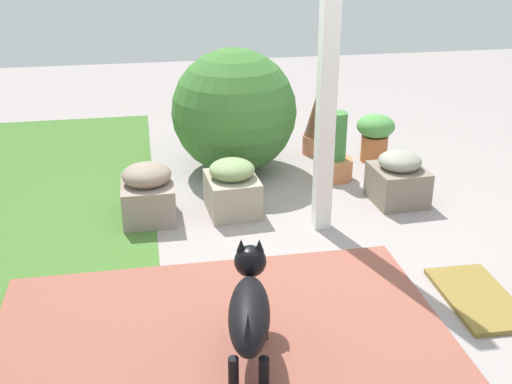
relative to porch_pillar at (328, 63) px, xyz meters
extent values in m
plane|color=gray|center=(-0.22, 0.17, -1.18)|extent=(12.00, 12.00, 0.00)
cube|color=brown|center=(-1.30, 0.87, -1.17)|extent=(1.80, 2.40, 0.02)
cube|color=white|center=(0.00, 0.00, 0.00)|extent=(0.11, 0.11, 2.35)
cube|color=gray|center=(0.31, -0.70, -1.04)|extent=(0.44, 0.40, 0.28)
ellipsoid|color=gray|center=(0.31, -0.70, -0.84)|extent=(0.33, 0.33, 0.15)
cube|color=#A19781|center=(0.35, 0.59, -1.04)|extent=(0.47, 0.39, 0.28)
ellipsoid|color=#7C955C|center=(0.35, 0.59, -0.84)|extent=(0.34, 0.34, 0.15)
cube|color=gray|center=(0.35, 1.21, -1.04)|extent=(0.45, 0.38, 0.28)
ellipsoid|color=gray|center=(0.35, 1.21, -0.83)|extent=(0.36, 0.36, 0.16)
sphere|color=#3A6F2E|center=(1.20, 0.44, -0.65)|extent=(1.06, 1.06, 1.06)
cylinder|color=#BD6D4D|center=(1.48, -0.35, -1.09)|extent=(0.22, 0.22, 0.18)
cone|color=brown|center=(1.48, -0.35, -0.82)|extent=(0.20, 0.20, 0.37)
cylinder|color=#BD7047|center=(0.84, -0.36, -1.09)|extent=(0.29, 0.29, 0.18)
cylinder|color=#3B7A37|center=(0.84, -0.36, -0.80)|extent=(0.16, 0.16, 0.40)
cylinder|color=#BA6538|center=(1.19, -0.83, -1.06)|extent=(0.24, 0.24, 0.24)
ellipsoid|color=#4F9545|center=(1.19, -0.83, -0.85)|extent=(0.34, 0.34, 0.20)
ellipsoid|color=black|center=(-1.42, 0.76, -0.88)|extent=(0.63, 0.31, 0.22)
sphere|color=black|center=(-1.07, 0.70, -0.79)|extent=(0.17, 0.17, 0.17)
cone|color=black|center=(-1.06, 0.74, -0.70)|extent=(0.05, 0.05, 0.07)
cone|color=black|center=(-1.08, 0.65, -0.70)|extent=(0.05, 0.05, 0.07)
cylinder|color=black|center=(-1.22, 0.80, -1.09)|extent=(0.05, 0.05, 0.18)
cylinder|color=black|center=(-1.25, 0.66, -1.09)|extent=(0.05, 0.05, 0.18)
cylinder|color=black|center=(-1.59, 0.87, -1.09)|extent=(0.05, 0.05, 0.18)
cylinder|color=black|center=(-1.62, 0.73, -1.09)|extent=(0.05, 0.05, 0.18)
cone|color=black|center=(-1.70, 0.82, -0.75)|extent=(0.04, 0.04, 0.14)
cube|color=olive|center=(-1.09, -0.64, -1.16)|extent=(0.69, 0.39, 0.03)
camera|label=1|loc=(-3.93, 1.18, 0.88)|focal=44.48mm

